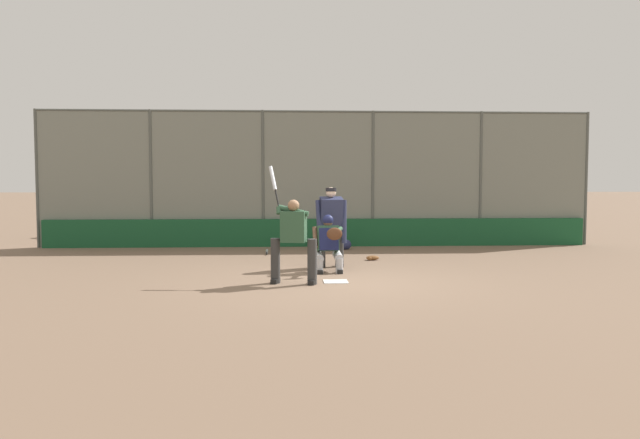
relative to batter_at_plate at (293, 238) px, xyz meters
The scene contains 11 objects.
ground_plane 1.11m from the batter_at_plate, 169.78° to the right, with size 160.00×160.00×0.00m, color #7A604C.
home_plate_marker 1.11m from the batter_at_plate, 169.78° to the right, with size 0.43×0.43×0.01m, color white.
backstop_fence 6.32m from the batter_at_plate, 96.99° to the right, with size 15.08×0.08×3.69m.
padding_wall 6.14m from the batter_at_plate, 97.11° to the right, with size 14.70×0.18×0.75m, color #19512D.
bleachers_beyond 9.09m from the batter_at_plate, 83.81° to the right, with size 10.50×3.05×1.80m.
batter_at_plate is the anchor object (origin of this frame).
catcher_behind_plate 1.50m from the batter_at_plate, 118.56° to the right, with size 0.60×0.71×1.13m.
umpire_home 2.17m from the batter_at_plate, 111.84° to the right, with size 0.67×0.46×1.66m.
spare_bat_near_backstop 4.73m from the batter_at_plate, 82.63° to the right, with size 0.08×0.84×0.07m.
fielding_glove_on_dirt 3.66m from the batter_at_plate, 120.58° to the right, with size 0.29×0.22×0.10m.
equipment_bag_dugout_side 5.39m from the batter_at_plate, 101.14° to the right, with size 1.08×0.26×0.26m.
Camera 1 is at (0.88, 10.95, 1.82)m, focal length 35.00 mm.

